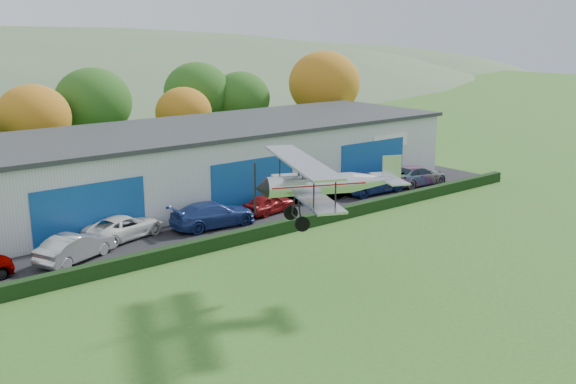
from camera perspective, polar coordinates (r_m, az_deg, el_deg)
ground at (r=29.56m, az=14.94°, el=-11.93°), size 300.00×300.00×0.00m
apron at (r=45.78m, az=-4.25°, el=-2.08°), size 48.00×9.00×0.05m
hedge at (r=41.97m, az=-0.51°, el=-3.01°), size 46.00×0.60×0.80m
hangar at (r=51.91m, az=-6.88°, el=2.77°), size 40.60×12.60×5.30m
tree_belt at (r=60.76m, az=-16.74°, el=6.74°), size 75.70×13.22×10.12m
car_1 at (r=38.77m, az=-17.66°, el=-4.49°), size 4.99×3.39×1.56m
car_2 at (r=42.01m, az=-13.76°, el=-2.89°), size 5.57×3.60×1.43m
car_3 at (r=43.32m, az=-6.41°, el=-1.90°), size 5.82×2.72×1.64m
car_4 at (r=46.24m, az=-1.62°, el=-0.97°), size 4.22×2.20×1.37m
car_5 at (r=49.67m, az=2.13°, el=0.17°), size 4.83×2.80×1.51m
car_6 at (r=52.38m, az=7.19°, el=0.84°), size 5.82×2.93×1.58m
car_7 at (r=55.41m, az=10.97°, el=1.40°), size 5.55×2.70×1.56m
biplane at (r=32.02m, az=2.98°, el=0.86°), size 7.55×8.31×3.18m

